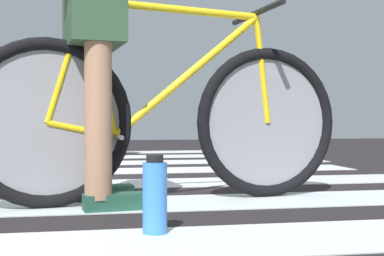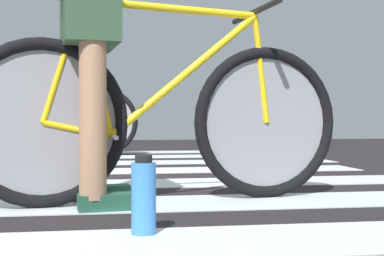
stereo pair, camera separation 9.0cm
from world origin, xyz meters
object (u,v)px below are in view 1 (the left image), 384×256
at_px(bicycle_4_of_4, 47,119).
at_px(water_bottle, 155,197).
at_px(bicycle_1_of_4, 164,117).
at_px(cyclist_1_of_4, 94,61).

xyz_separation_m(bicycle_4_of_4, water_bottle, (0.69, -4.08, -0.26)).
distance_m(bicycle_1_of_4, water_bottle, 0.71).
relative_size(bicycle_4_of_4, water_bottle, 6.73).
bearing_deg(bicycle_1_of_4, cyclist_1_of_4, 180.00).
height_order(bicycle_4_of_4, water_bottle, bicycle_4_of_4).
bearing_deg(water_bottle, cyclist_1_of_4, 107.59).
xyz_separation_m(bicycle_1_of_4, water_bottle, (-0.12, -0.65, -0.26)).
bearing_deg(bicycle_4_of_4, cyclist_1_of_4, -73.35).
height_order(cyclist_1_of_4, water_bottle, cyclist_1_of_4).
bearing_deg(cyclist_1_of_4, water_bottle, -80.82).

